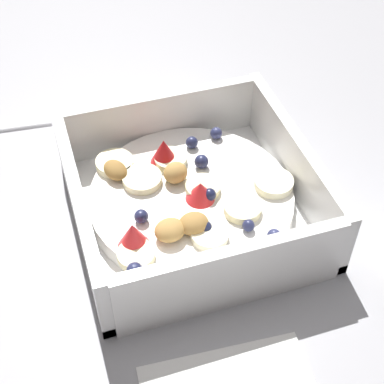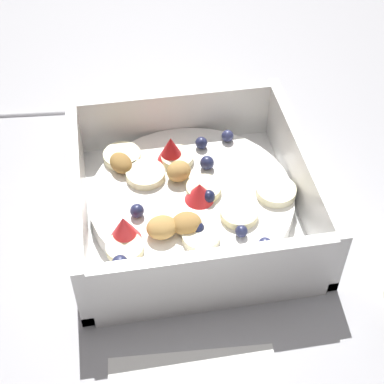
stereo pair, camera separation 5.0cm
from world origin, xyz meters
TOP-DOWN VIEW (x-y plane):
  - ground_plane at (0.00, 0.00)m, footprint 2.40×2.40m
  - fruit_bowl at (0.00, -0.02)m, footprint 0.20×0.20m
  - spoon at (-0.17, -0.12)m, footprint 0.04×0.17m

SIDE VIEW (x-z plane):
  - ground_plane at x=0.00m, z-range 0.00..0.00m
  - spoon at x=-0.17m, z-range 0.00..0.01m
  - fruit_bowl at x=0.00m, z-range -0.01..0.05m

